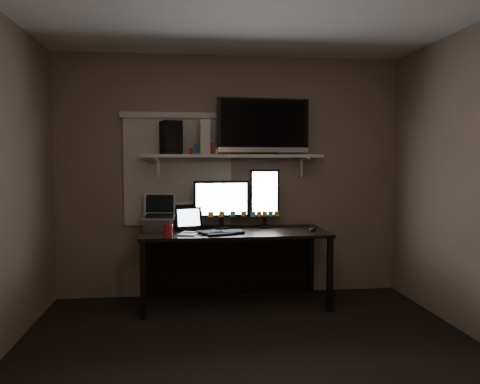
{
  "coord_description": "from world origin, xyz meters",
  "views": [
    {
      "loc": [
        -0.49,
        -3.09,
        1.43
      ],
      "look_at": [
        0.03,
        1.25,
        1.12
      ],
      "focal_mm": 35.0,
      "sensor_mm": 36.0,
      "label": 1
    }
  ],
  "objects": [
    {
      "name": "monitor_landscape",
      "position": [
        -0.11,
        1.61,
        0.98
      ],
      "size": [
        0.57,
        0.09,
        0.5
      ],
      "primitive_type": "cube",
      "rotation": [
        0.0,
        0.0,
        0.06
      ],
      "color": "black",
      "rests_on": "desk"
    },
    {
      "name": "tv",
      "position": [
        0.31,
        1.62,
        1.76
      ],
      "size": [
        0.95,
        0.25,
        0.56
      ],
      "primitive_type": "cube",
      "rotation": [
        0.0,
        0.0,
        0.08
      ],
      "color": "black",
      "rests_on": "wall_shelf"
    },
    {
      "name": "notepad",
      "position": [
        -0.45,
        1.26,
        0.74
      ],
      "size": [
        0.21,
        0.25,
        0.01
      ],
      "primitive_type": "cube",
      "rotation": [
        0.0,
        0.0,
        -0.28
      ],
      "color": "silver",
      "rests_on": "desk"
    },
    {
      "name": "window_blinds",
      "position": [
        -0.55,
        1.79,
        1.3
      ],
      "size": [
        1.1,
        0.02,
        1.1
      ],
      "primitive_type": "cube",
      "color": "silver",
      "rests_on": "back_wall"
    },
    {
      "name": "file_sorter",
      "position": [
        -0.5,
        1.68,
        0.86
      ],
      "size": [
        0.22,
        0.14,
        0.26
      ],
      "primitive_type": "cube",
      "rotation": [
        0.0,
        0.0,
        0.26
      ],
      "color": "black",
      "rests_on": "desk"
    },
    {
      "name": "sticky_notes",
      "position": [
        -0.43,
        1.29,
        0.73
      ],
      "size": [
        0.33,
        0.28,
        0.0
      ],
      "primitive_type": null,
      "rotation": [
        0.0,
        0.0,
        0.32
      ],
      "color": "gold",
      "rests_on": "desk"
    },
    {
      "name": "mouse",
      "position": [
        0.75,
        1.32,
        0.75
      ],
      "size": [
        0.09,
        0.12,
        0.04
      ],
      "primitive_type": "ellipsoid",
      "rotation": [
        0.0,
        0.0,
        -0.29
      ],
      "color": "black",
      "rests_on": "desk"
    },
    {
      "name": "monitor_portrait",
      "position": [
        0.33,
        1.62,
        1.03
      ],
      "size": [
        0.3,
        0.06,
        0.61
      ],
      "primitive_type": "cube",
      "rotation": [
        0.0,
        0.0,
        0.02
      ],
      "color": "black",
      "rests_on": "desk"
    },
    {
      "name": "desk",
      "position": [
        0.0,
        1.55,
        0.55
      ],
      "size": [
        1.8,
        0.75,
        0.73
      ],
      "color": "black",
      "rests_on": "floor"
    },
    {
      "name": "laptop",
      "position": [
        -0.73,
        1.52,
        0.91
      ],
      "size": [
        0.34,
        0.29,
        0.35
      ],
      "primitive_type": "cube",
      "rotation": [
        0.0,
        0.0,
        -0.1
      ],
      "color": "silver",
      "rests_on": "desk"
    },
    {
      "name": "floor",
      "position": [
        0.0,
        0.0,
        0.0
      ],
      "size": [
        3.6,
        3.6,
        0.0
      ],
      "primitive_type": "plane",
      "color": "black",
      "rests_on": "ground"
    },
    {
      "name": "cup",
      "position": [
        -0.64,
        1.12,
        0.79
      ],
      "size": [
        0.1,
        0.1,
        0.12
      ],
      "primitive_type": "cylinder",
      "rotation": [
        0.0,
        0.0,
        -0.22
      ],
      "color": "maroon",
      "rests_on": "desk"
    },
    {
      "name": "back_wall",
      "position": [
        0.0,
        1.8,
        1.25
      ],
      "size": [
        3.6,
        0.0,
        3.6
      ],
      "primitive_type": "plane",
      "rotation": [
        1.57,
        0.0,
        0.0
      ],
      "color": "#7C6A59",
      "rests_on": "floor"
    },
    {
      "name": "keyboard",
      "position": [
        -0.15,
        1.27,
        0.74
      ],
      "size": [
        0.46,
        0.28,
        0.03
      ],
      "primitive_type": "cube",
      "rotation": [
        0.0,
        0.0,
        0.29
      ],
      "color": "black",
      "rests_on": "desk"
    },
    {
      "name": "wall_shelf",
      "position": [
        0.0,
        1.62,
        1.46
      ],
      "size": [
        1.8,
        0.35,
        0.03
      ],
      "primitive_type": "cube",
      "color": "#BBBCB6",
      "rests_on": "back_wall"
    },
    {
      "name": "bottles",
      "position": [
        -0.29,
        1.54,
        1.54
      ],
      "size": [
        0.2,
        0.1,
        0.13
      ],
      "primitive_type": null,
      "rotation": [
        0.0,
        0.0,
        0.31
      ],
      "color": "#A50F0C",
      "rests_on": "wall_shelf"
    },
    {
      "name": "speaker",
      "position": [
        -0.62,
        1.65,
        1.65
      ],
      "size": [
        0.24,
        0.26,
        0.33
      ],
      "primitive_type": "cube",
      "rotation": [
        0.0,
        0.0,
        0.29
      ],
      "color": "black",
      "rests_on": "wall_shelf"
    },
    {
      "name": "game_console",
      "position": [
        -0.28,
        1.63,
        1.65
      ],
      "size": [
        0.1,
        0.29,
        0.34
      ],
      "primitive_type": "cube",
      "rotation": [
        0.0,
        0.0,
        -0.04
      ],
      "color": "#BCB4A9",
      "rests_on": "wall_shelf"
    },
    {
      "name": "tablet",
      "position": [
        -0.45,
        1.49,
        0.85
      ],
      "size": [
        0.28,
        0.18,
        0.23
      ],
      "primitive_type": "cube",
      "rotation": [
        0.0,
        0.0,
        0.29
      ],
      "color": "black",
      "rests_on": "desk"
    }
  ]
}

